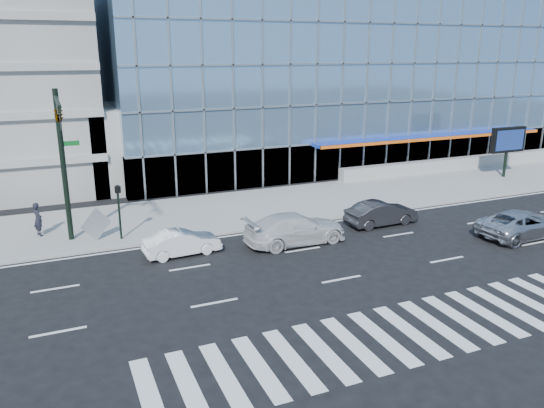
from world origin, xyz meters
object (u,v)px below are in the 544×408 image
Objects in this scene: silver_suv at (522,224)px; tilted_panel at (96,224)px; ped_signal_post at (119,204)px; white_sedan at (182,243)px; pedestrian at (38,219)px; traffic_signal at (60,132)px; dark_sedan at (381,213)px; marquee_sign at (508,141)px; white_suv at (295,229)px.

silver_suv is 4.12× the size of tilted_panel.
ped_signal_post is 1.65m from tilted_panel.
silver_suv is 1.38× the size of white_sedan.
pedestrian is at bearing 46.59° from white_sedan.
dark_sedan is (17.08, -2.69, -5.45)m from traffic_signal.
marquee_sign reaches higher than tilted_panel.
tilted_panel is at bearing 76.18° from dark_sedan.
traffic_signal is 1.49× the size of silver_suv.
traffic_signal reaches higher than silver_suv.
silver_suv is at bearing -130.27° from dark_sedan.
traffic_signal is at bearing -171.48° from ped_signal_post.
white_suv is at bearing -17.49° from traffic_signal.
traffic_signal is 1.83× the size of dark_sedan.
dark_sedan is (14.58, -3.06, -1.42)m from ped_signal_post.
traffic_signal is 4.27× the size of pedestrian.
silver_suv is at bearing -17.91° from traffic_signal.
marquee_sign is at bearing -81.34° from white_sedan.
dark_sedan reaches higher than white_sedan.
dark_sedan is at bearing -129.92° from pedestrian.
silver_suv is at bearing -20.84° from ped_signal_post.
dark_sedan is at bearing -159.00° from marquee_sign.
marquee_sign is 28.70m from white_sedan.
white_sedan is 0.89× the size of dark_sedan.
white_sedan is at bearing -167.49° from marquee_sign.
traffic_signal is at bearing -176.54° from tilted_panel.
dark_sedan is 19.44m from pedestrian.
dark_sedan is at bearing -8.94° from traffic_signal.
pedestrian is at bearing 62.00° from white_suv.
white_suv reaches higher than silver_suv.
marquee_sign is at bearing 5.92° from traffic_signal.
white_suv is 14.11m from pedestrian.
ped_signal_post reaches higher than white_suv.
dark_sedan is at bearing -11.86° from ped_signal_post.
white_sedan is (2.58, -3.14, -1.50)m from ped_signal_post.
tilted_panel is (-15.80, 3.38, 0.35)m from dark_sedan.
marquee_sign is at bearing -74.30° from white_suv.
pedestrian is (-24.66, 10.19, 0.34)m from silver_suv.
white_suv is 6.05m from white_sedan.
ped_signal_post reaches higher than pedestrian.
tilted_panel is at bearing 65.03° from silver_suv.
tilted_panel reaches higher than white_suv.
tilted_panel is (-31.72, -2.74, -2.00)m from marquee_sign.
silver_suv is 12.64m from white_suv.
tilted_panel is at bearing -149.32° from pedestrian.
traffic_signal is 5.98m from pedestrian.
silver_suv is 1.23× the size of dark_sedan.
white_sedan is at bearing 81.32° from white_suv.
pedestrian is at bearing 120.04° from traffic_signal.
traffic_signal is at bearing 70.69° from white_suv.
tilted_panel is (-21.80, 8.15, 0.32)m from silver_suv.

